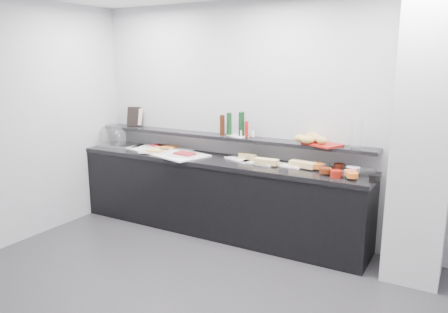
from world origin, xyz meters
The scene contains 56 objects.
back_wall centered at (0.00, 2.00, 1.35)m, with size 5.00×0.02×2.70m, color #A9ABB0.
column centered at (1.50, 1.65, 1.35)m, with size 0.50×0.50×2.70m, color silver.
buffet_cabinet centered at (-0.70, 1.70, 0.42)m, with size 3.60×0.60×0.85m, color black.
counter_top centered at (-0.70, 1.70, 0.88)m, with size 3.62×0.62×0.05m, color black.
wall_shelf centered at (-0.70, 1.88, 1.13)m, with size 3.60×0.25×0.04m, color black.
cloche_base centered at (-2.17, 1.66, 0.92)m, with size 0.45×0.30×0.04m, color #B4B6BB.
cloche_dome centered at (-2.31, 1.69, 1.03)m, with size 0.49×0.33×0.34m, color white.
linen_runner centered at (-1.37, 1.68, 0.91)m, with size 1.05×0.50×0.01m, color silver.
platter_meat_a centered at (-1.72, 1.79, 0.92)m, with size 0.31×0.21×0.01m, color white.
food_meat_a centered at (-1.65, 1.84, 0.94)m, with size 0.20×0.12×0.02m, color maroon.
platter_salmon centered at (-1.28, 1.84, 0.92)m, with size 0.28×0.18×0.01m, color white.
food_salmon centered at (-1.51, 1.83, 0.94)m, with size 0.25×0.16×0.02m, color orange.
platter_cheese centered at (-1.52, 1.56, 0.92)m, with size 0.31×0.21×0.01m, color silver.
food_cheese centered at (-1.48, 1.54, 0.94)m, with size 0.19×0.12×0.02m, color gold.
platter_meat_b centered at (-1.08, 1.59, 0.92)m, with size 0.33×0.22×0.01m, color silver.
food_meat_b centered at (-1.07, 1.59, 0.94)m, with size 0.24×0.15×0.02m, color maroon.
sandwich_plate_left centered at (-0.44, 1.77, 0.91)m, with size 0.35×0.15×0.01m, color white.
sandwich_food_left centered at (-0.35, 1.81, 0.94)m, with size 0.22×0.09×0.06m, color tan.
tongs_left centered at (-0.56, 1.76, 0.92)m, with size 0.01×0.01×0.16m, color silver.
sandwich_plate_mid centered at (-0.16, 1.72, 0.91)m, with size 0.39×0.17×0.01m, color white.
sandwich_food_mid centered at (-0.05, 1.67, 0.94)m, with size 0.26×0.10×0.06m, color #DABF72.
tongs_mid centered at (-0.05, 1.59, 0.92)m, with size 0.01×0.01×0.16m, color #AFB1B6.
sandwich_plate_right centered at (0.14, 1.77, 0.91)m, with size 0.39×0.17×0.01m, color white.
sandwich_food_right centered at (0.35, 1.75, 0.94)m, with size 0.29×0.11×0.06m, color #DDB473.
tongs_right centered at (0.21, 1.74, 0.92)m, with size 0.01×0.01×0.16m, color #B9BBC0.
bowl_glass_fruit centered at (0.53, 1.80, 0.94)m, with size 0.19×0.19×0.07m, color white.
fill_glass_fruit centered at (0.50, 1.76, 0.95)m, with size 0.15×0.15×0.05m, color orange.
bowl_black_jam centered at (0.84, 1.78, 0.94)m, with size 0.16×0.16×0.07m, color black.
fill_black_jam centered at (0.71, 1.85, 0.95)m, with size 0.12×0.12×0.05m, color #4F160B.
bowl_glass_cream centered at (1.00, 1.78, 0.94)m, with size 0.19×0.19×0.07m, color white.
fill_glass_cream centered at (0.86, 1.78, 0.95)m, with size 0.14×0.14×0.05m, color silver.
bowl_red_jam centered at (0.75, 1.56, 0.94)m, with size 0.11×0.11×0.07m, color maroon.
fill_red_jam centered at (0.64, 1.60, 0.95)m, with size 0.12×0.12×0.05m, color #55200C.
bowl_glass_salmon centered at (0.87, 1.61, 0.94)m, with size 0.15×0.15×0.07m, color white.
fill_glass_salmon centered at (0.87, 1.63, 0.95)m, with size 0.12×0.12×0.05m, color #DC5E35.
bowl_black_fruit centered at (1.12, 1.58, 0.94)m, with size 0.10×0.10×0.07m, color black.
fill_black_fruit centered at (0.92, 1.54, 0.95)m, with size 0.11×0.11×0.05m, color orange.
framed_print centered at (-2.13, 1.93, 1.28)m, with size 0.19×0.02×0.26m, color black.
print_art centered at (-2.09, 1.95, 1.28)m, with size 0.18×0.00×0.22m, color #CEA694.
condiment_tray centered at (-0.51, 1.89, 1.16)m, with size 0.25×0.15×0.01m, color white.
bottle_green_a centered at (-0.64, 1.90, 1.29)m, with size 0.06×0.06×0.26m, color #113E1C.
bottle_brown centered at (-0.68, 1.81, 1.28)m, with size 0.06×0.06×0.24m, color #361709.
bottle_green_b centered at (-0.47, 1.89, 1.30)m, with size 0.07×0.07×0.28m, color black.
bottle_hot centered at (-0.39, 1.86, 1.25)m, with size 0.04×0.04×0.18m, color #A9160C.
shaker_salt centered at (-0.32, 1.89, 1.20)m, with size 0.04×0.04×0.07m, color white.
shaker_pepper centered at (-0.46, 1.88, 1.20)m, with size 0.03×0.03×0.07m, color white.
bread_tray centered at (0.51, 1.85, 1.16)m, with size 0.37×0.26×0.02m, color maroon.
bread_roll_nw centered at (0.35, 1.98, 1.21)m, with size 0.16×0.10×0.08m, color #B37C44.
bread_roll_n centered at (0.37, 1.98, 1.21)m, with size 0.13×0.08×0.08m, color #B68545.
bread_roll_ne centered at (0.42, 1.92, 1.21)m, with size 0.13×0.09×0.08m, color tan.
bread_roll_sw centered at (0.29, 1.81, 1.21)m, with size 0.15×0.09×0.08m, color tan.
bread_roll_s centered at (0.38, 1.77, 1.21)m, with size 0.15×0.10×0.08m, color gold.
bread_roll_se centered at (0.53, 1.79, 1.21)m, with size 0.13×0.08×0.08m, color #B08A43.
bread_roll_midw centered at (0.45, 1.87, 1.21)m, with size 0.15×0.10×0.08m, color #B58245.
bread_roll_mide centered at (0.37, 1.91, 1.21)m, with size 0.13×0.08×0.08m, color #AE7742.
carafe centered at (0.86, 1.84, 1.30)m, with size 0.11×0.11×0.30m, color white.
Camera 1 is at (1.85, -2.58, 2.02)m, focal length 35.00 mm.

